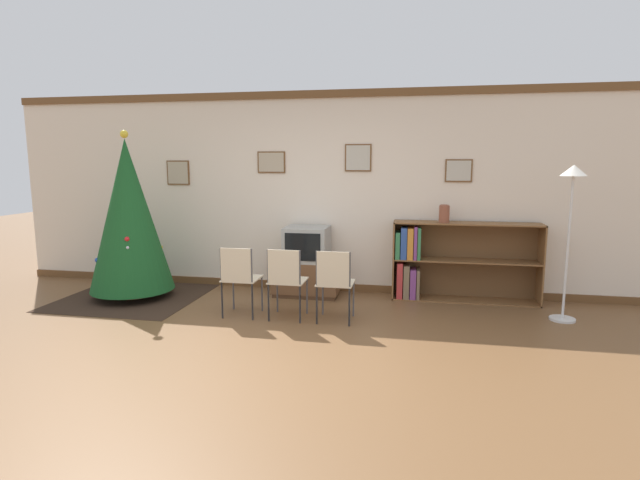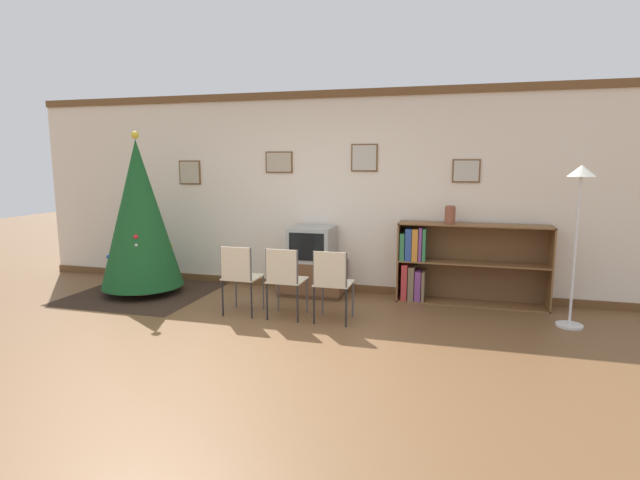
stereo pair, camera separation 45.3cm
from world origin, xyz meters
name	(u,v)px [view 1 (the left image)]	position (x,y,z in m)	size (l,w,h in m)	color
ground_plane	(262,354)	(0.00, 0.00, 0.00)	(24.00, 24.00, 0.00)	brown
wall_back	(315,192)	(0.00, 2.48, 1.35)	(8.85, 0.11, 2.70)	silver
area_rug	(134,297)	(-2.27, 1.58, 0.00)	(1.74, 1.75, 0.01)	#332319
christmas_tree	(129,216)	(-2.27, 1.58, 1.08)	(1.06, 1.06, 2.15)	maroon
tv_console	(307,278)	(-0.04, 2.14, 0.23)	(0.87, 0.54, 0.46)	#4C311E
television	(307,244)	(-0.04, 2.14, 0.69)	(0.57, 0.53, 0.46)	#9E9E99
folding_chair_left	(239,277)	(-0.59, 1.04, 0.47)	(0.40, 0.40, 0.82)	beige
folding_chair_center	(286,279)	(-0.04, 1.04, 0.47)	(0.40, 0.40, 0.82)	beige
folding_chair_right	(334,281)	(0.51, 1.04, 0.47)	(0.40, 0.40, 0.82)	beige
bookshelf	(440,262)	(1.68, 2.25, 0.49)	(1.83, 0.36, 1.01)	brown
vase	(444,213)	(1.71, 2.19, 1.13)	(0.13, 0.13, 0.23)	brown
standing_lamp	(571,202)	(3.02, 1.61, 1.33)	(0.28, 0.28, 1.74)	silver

